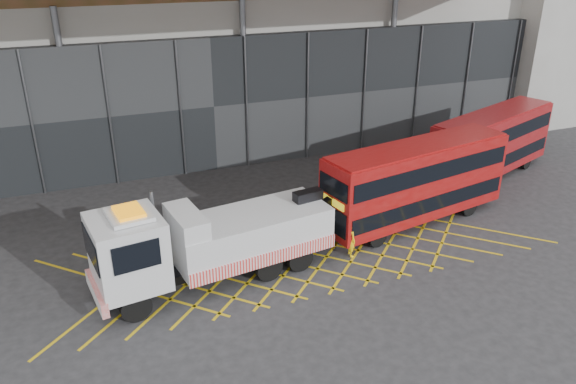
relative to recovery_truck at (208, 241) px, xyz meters
name	(u,v)px	position (x,y,z in m)	size (l,w,h in m)	color
ground_plane	(237,265)	(1.38, 0.82, -1.89)	(120.00, 120.00, 0.00)	#29292C
road_markings	(304,251)	(4.58, 0.82, -1.88)	(23.16, 7.16, 0.01)	gold
construction_building	(183,7)	(3.30, 19.21, 7.09)	(55.00, 23.97, 18.00)	gray
recovery_truck	(208,241)	(0.00, 0.00, 0.00)	(11.80, 4.23, 4.09)	black
bus_towed	(416,180)	(10.89, 1.68, 0.40)	(10.37, 4.23, 4.12)	maroon
bus_second	(492,141)	(18.38, 5.27, 0.30)	(9.83, 5.54, 3.95)	maroon
worker	(351,240)	(6.44, -0.25, -1.08)	(0.59, 0.39, 1.62)	yellow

